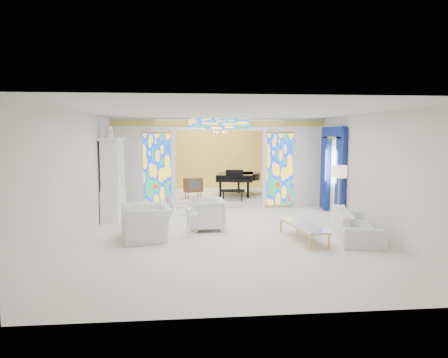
{
  "coord_description": "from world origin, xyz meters",
  "views": [
    {
      "loc": [
        -1.07,
        -11.17,
        2.5
      ],
      "look_at": [
        -0.01,
        0.2,
        1.19
      ],
      "focal_mm": 32.0,
      "sensor_mm": 36.0,
      "label": 1
    }
  ],
  "objects": [
    {
      "name": "gold_curtain_back",
      "position": [
        0.0,
        5.88,
        1.5
      ],
      "size": [
        6.7,
        0.1,
        2.9
      ],
      "primitive_type": "cube",
      "color": "#E0B64D",
      "rests_on": "wall_back"
    },
    {
      "name": "wall_right",
      "position": [
        3.5,
        0.0,
        1.5
      ],
      "size": [
        0.02,
        12.0,
        3.0
      ],
      "primitive_type": "cube",
      "color": "silver",
      "rests_on": "floor"
    },
    {
      "name": "chandelier",
      "position": [
        0.2,
        4.0,
        2.55
      ],
      "size": [
        0.48,
        0.48,
        0.3
      ],
      "primitive_type": "cylinder",
      "color": "gold",
      "rests_on": "ceiling"
    },
    {
      "name": "alcove_platform",
      "position": [
        0.0,
        4.1,
        0.09
      ],
      "size": [
        6.8,
        3.8,
        0.18
      ],
      "primitive_type": "cube",
      "color": "white",
      "rests_on": "floor"
    },
    {
      "name": "stained_glass_right",
      "position": [
        2.03,
        1.89,
        1.3
      ],
      "size": [
        0.9,
        0.04,
        2.4
      ],
      "primitive_type": "cube",
      "color": "gold",
      "rests_on": "partition_wall"
    },
    {
      "name": "floor",
      "position": [
        0.0,
        0.0,
        0.0
      ],
      "size": [
        12.0,
        12.0,
        0.0
      ],
      "primitive_type": "plane",
      "color": "white",
      "rests_on": "ground"
    },
    {
      "name": "tv_console",
      "position": [
        -0.85,
        3.15,
        0.65
      ],
      "size": [
        0.72,
        0.59,
        0.72
      ],
      "rotation": [
        0.0,
        0.0,
        0.31
      ],
      "color": "brown",
      "rests_on": "alcove_platform"
    },
    {
      "name": "coffee_table",
      "position": [
        1.62,
        -2.25,
        0.36
      ],
      "size": [
        0.79,
        1.8,
        0.39
      ],
      "rotation": [
        0.0,
        0.0,
        0.15
      ],
      "color": "white",
      "rests_on": "floor"
    },
    {
      "name": "partition_wall",
      "position": [
        0.0,
        2.0,
        1.65
      ],
      "size": [
        7.0,
        0.22,
        3.0
      ],
      "color": "silver",
      "rests_on": "floor"
    },
    {
      "name": "sofa",
      "position": [
        2.95,
        -2.13,
        0.33
      ],
      "size": [
        1.39,
        2.43,
        0.67
      ],
      "primitive_type": "imported",
      "rotation": [
        0.0,
        0.0,
        1.34
      ],
      "color": "white",
      "rests_on": "floor"
    },
    {
      "name": "blue_drapes",
      "position": [
        3.4,
        0.7,
        1.58
      ],
      "size": [
        0.14,
        1.85,
        2.65
      ],
      "color": "navy",
      "rests_on": "wall_right"
    },
    {
      "name": "armchair_right",
      "position": [
        -0.57,
        -0.98,
        0.41
      ],
      "size": [
        0.95,
        0.93,
        0.81
      ],
      "primitive_type": "imported",
      "rotation": [
        0.0,
        0.0,
        -1.5
      ],
      "color": "white",
      "rests_on": "floor"
    },
    {
      "name": "floor_lamp",
      "position": [
        3.01,
        -0.83,
        1.4
      ],
      "size": [
        0.45,
        0.45,
        1.64
      ],
      "rotation": [
        0.0,
        0.0,
        -0.12
      ],
      "color": "gold",
      "rests_on": "floor"
    },
    {
      "name": "ceiling",
      "position": [
        0.0,
        0.0,
        3.0
      ],
      "size": [
        7.0,
        12.0,
        0.02
      ],
      "primitive_type": "cube",
      "color": "silver",
      "rests_on": "wall_back"
    },
    {
      "name": "side_table",
      "position": [
        -1.04,
        -1.69,
        0.39
      ],
      "size": [
        0.63,
        0.63,
        0.59
      ],
      "rotation": [
        0.0,
        0.0,
        -0.4
      ],
      "color": "white",
      "rests_on": "floor"
    },
    {
      "name": "armchair_left",
      "position": [
        -2.04,
        -1.8,
        0.4
      ],
      "size": [
        1.32,
        1.44,
        0.8
      ],
      "primitive_type": "imported",
      "rotation": [
        0.0,
        0.0,
        -1.35
      ],
      "color": "white",
      "rests_on": "floor"
    },
    {
      "name": "vase",
      "position": [
        -1.04,
        -1.69,
        0.69
      ],
      "size": [
        0.24,
        0.24,
        0.19
      ],
      "primitive_type": "imported",
      "rotation": [
        0.0,
        0.0,
        -0.4
      ],
      "color": "white",
      "rests_on": "side_table"
    },
    {
      "name": "stained_glass_transom",
      "position": [
        0.0,
        1.89,
        2.82
      ],
      "size": [
        2.0,
        0.04,
        0.34
      ],
      "primitive_type": "cube",
      "color": "gold",
      "rests_on": "partition_wall"
    },
    {
      "name": "wall_front",
      "position": [
        0.0,
        -6.0,
        1.5
      ],
      "size": [
        7.0,
        0.02,
        3.0
      ],
      "primitive_type": "cube",
      "color": "silver",
      "rests_on": "floor"
    },
    {
      "name": "wall_back",
      "position": [
        0.0,
        6.0,
        1.5
      ],
      "size": [
        7.0,
        0.02,
        3.0
      ],
      "primitive_type": "cube",
      "color": "silver",
      "rests_on": "floor"
    },
    {
      "name": "wall_left",
      "position": [
        -3.5,
        0.0,
        1.5
      ],
      "size": [
        0.02,
        12.0,
        3.0
      ],
      "primitive_type": "cube",
      "color": "silver",
      "rests_on": "floor"
    },
    {
      "name": "stained_glass_left",
      "position": [
        -2.03,
        1.89,
        1.3
      ],
      "size": [
        0.9,
        0.04,
        2.4
      ],
      "primitive_type": "cube",
      "color": "gold",
      "rests_on": "partition_wall"
    },
    {
      "name": "china_cabinet",
      "position": [
        -3.22,
        0.6,
        1.17
      ],
      "size": [
        0.56,
        1.46,
        2.72
      ],
      "color": "white",
      "rests_on": "floor"
    },
    {
      "name": "grand_piano",
      "position": [
        0.88,
        3.71,
        0.86
      ],
      "size": [
        1.88,
        2.61,
        1.01
      ],
      "rotation": [
        0.0,
        0.0,
        -0.19
      ],
      "color": "black",
      "rests_on": "alcove_platform"
    }
  ]
}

